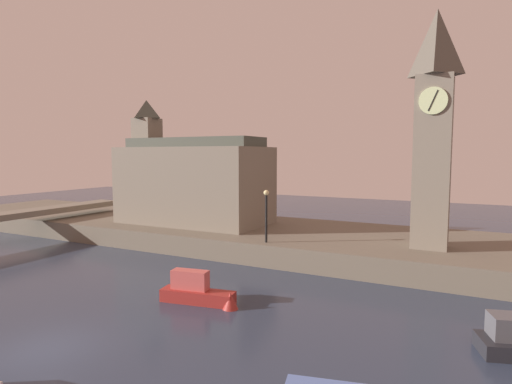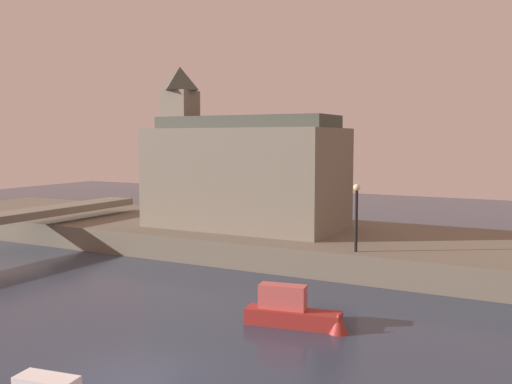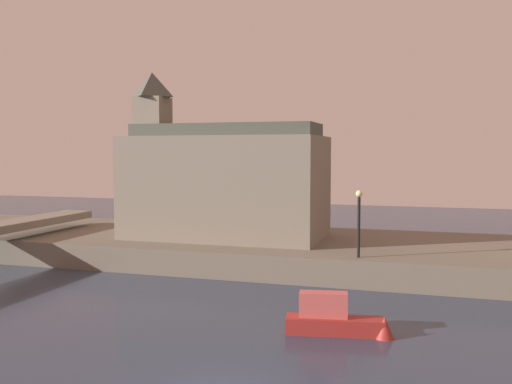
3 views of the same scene
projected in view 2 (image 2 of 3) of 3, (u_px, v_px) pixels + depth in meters
The scene contains 5 objects.
ground_plane at pixel (134, 379), 17.30m from camera, with size 120.00×120.00×0.00m, color #2D384C.
far_embankment at pixel (348, 246), 34.83m from camera, with size 70.00×12.00×1.50m, color #6B6051.
parliament_hall at pixel (241, 172), 37.48m from camera, with size 12.50×6.72×10.74m.
streetlamp at pixel (356, 209), 29.07m from camera, with size 0.36×0.36×3.51m.
boat_dinghy_red at pixel (297, 313), 22.12m from camera, with size 4.31×1.58×1.70m.
Camera 2 is at (11.11, -13.00, 7.31)m, focal length 39.89 mm.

